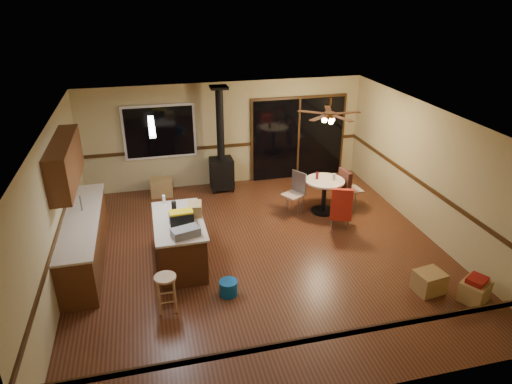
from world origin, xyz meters
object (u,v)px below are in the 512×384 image
object	(u,v)px
wood_stove	(221,163)
chair_right	(345,185)
toolbox_black	(181,219)
chair_left	(296,188)
toolbox_grey	(186,232)
box_corner_b	(429,282)
blue_bucket	(228,288)
bar_stool	(167,293)
dining_table	(324,190)
box_under_window	(162,187)
box_corner_a	(475,291)
chair_near	(341,204)
kitchen_island	(180,242)

from	to	relation	value
wood_stove	chair_right	bearing A→B (deg)	-33.66
toolbox_black	chair_left	size ratio (longest dim) A/B	0.74
wood_stove	toolbox_grey	xyz separation A→B (m)	(-1.23, -3.64, 0.24)
chair_right	box_corner_b	distance (m)	3.24
blue_bucket	box_corner_b	distance (m)	3.36
chair_left	box_corner_b	size ratio (longest dim) A/B	1.20
bar_stool	blue_bucket	size ratio (longest dim) A/B	2.03
wood_stove	toolbox_grey	world-z (taller)	wood_stove
wood_stove	blue_bucket	size ratio (longest dim) A/B	8.18
box_corner_b	toolbox_black	bearing A→B (deg)	156.81
bar_stool	chair_left	world-z (taller)	chair_left
dining_table	box_under_window	distance (m)	3.94
bar_stool	box_corner_a	xyz separation A→B (m)	(4.89, -0.95, -0.14)
dining_table	box_corner_b	size ratio (longest dim) A/B	1.91
bar_stool	blue_bucket	distance (m)	1.04
chair_near	box_under_window	distance (m)	4.43
toolbox_grey	toolbox_black	distance (m)	0.42
blue_bucket	box_corner_b	world-z (taller)	box_corner_b
box_under_window	toolbox_black	bearing A→B (deg)	-86.03
toolbox_black	bar_stool	bearing A→B (deg)	-109.06
blue_bucket	dining_table	world-z (taller)	dining_table
chair_left	box_under_window	size ratio (longest dim) A/B	1.07
box_under_window	kitchen_island	bearing A→B (deg)	-86.66
wood_stove	chair_left	world-z (taller)	wood_stove
chair_right	wood_stove	bearing A→B (deg)	146.34
wood_stove	toolbox_black	size ratio (longest dim) A/B	6.17
wood_stove	bar_stool	world-z (taller)	wood_stove
toolbox_black	dining_table	world-z (taller)	toolbox_black
wood_stove	toolbox_black	distance (m)	3.47
bar_stool	box_corner_a	bearing A→B (deg)	-11.04
toolbox_black	chair_near	bearing A→B (deg)	10.90
chair_near	chair_right	world-z (taller)	same
chair_left	box_corner_a	world-z (taller)	chair_left
dining_table	box_under_window	size ratio (longest dim) A/B	1.69
blue_bucket	chair_near	distance (m)	3.15
wood_stove	toolbox_black	bearing A→B (deg)	-111.22
kitchen_island	box_corner_b	distance (m)	4.38
kitchen_island	box_corner_a	distance (m)	5.08
dining_table	box_corner_a	bearing A→B (deg)	-70.96
box_corner_a	blue_bucket	bearing A→B (deg)	164.14
dining_table	toolbox_grey	bearing A→B (deg)	-149.40
chair_left	box_corner_b	xyz separation A→B (m)	(1.25, -3.33, -0.40)
kitchen_island	bar_stool	size ratio (longest dim) A/B	2.69
wood_stove	chair_right	size ratio (longest dim) A/B	3.60
chair_left	box_under_window	bearing A→B (deg)	150.77
toolbox_black	blue_bucket	xyz separation A→B (m)	(0.63, -0.96, -0.88)
chair_right	box_under_window	size ratio (longest dim) A/B	1.36
bar_stool	wood_stove	bearing A→B (deg)	69.32
chair_near	chair_right	size ratio (longest dim) A/B	1.00
toolbox_grey	box_corner_a	world-z (taller)	toolbox_grey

